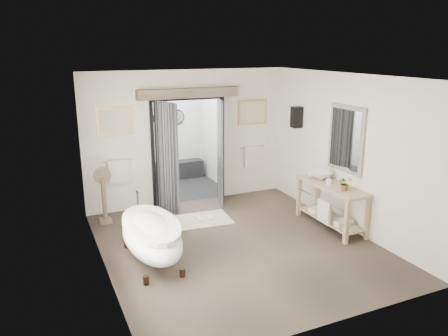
{
  "coord_description": "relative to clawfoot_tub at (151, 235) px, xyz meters",
  "views": [
    {
      "loc": [
        -3.09,
        -6.28,
        3.33
      ],
      "look_at": [
        0.0,
        0.6,
        1.25
      ],
      "focal_mm": 35.0,
      "sensor_mm": 36.0,
      "label": 1
    }
  ],
  "objects": [
    {
      "name": "slippers",
      "position": [
        1.41,
        1.29,
        -0.41
      ],
      "size": [
        0.34,
        0.26,
        0.05
      ],
      "color": "white",
      "rests_on": "rug"
    },
    {
      "name": "room_shell",
      "position": [
        1.49,
        -0.17,
        1.41
      ],
      "size": [
        4.52,
        5.02,
        2.91
      ],
      "color": "silver",
      "rests_on": "ground_plane"
    },
    {
      "name": "soap_bottle_b",
      "position": [
        3.41,
        0.57,
        0.48
      ],
      "size": [
        0.16,
        0.16,
        0.16
      ],
      "primitive_type": "imported",
      "rotation": [
        0.0,
        0.0,
        -0.34
      ],
      "color": "gray",
      "rests_on": "vanity"
    },
    {
      "name": "rug",
      "position": [
        1.33,
        1.31,
        -0.44
      ],
      "size": [
        1.25,
        0.88,
        0.01
      ],
      "primitive_type": "cube",
      "rotation": [
        0.0,
        0.0,
        -0.07
      ],
      "color": "beige",
      "rests_on": "ground_plane"
    },
    {
      "name": "basin",
      "position": [
        3.51,
        0.36,
        0.48
      ],
      "size": [
        0.59,
        0.59,
        0.16
      ],
      "primitive_type": "imported",
      "rotation": [
        0.0,
        0.0,
        -0.34
      ],
      "color": "white",
      "rests_on": "vanity"
    },
    {
      "name": "soap_bottle_a",
      "position": [
        3.41,
        -0.01,
        0.49
      ],
      "size": [
        0.11,
        0.11,
        0.18
      ],
      "primitive_type": "imported",
      "rotation": [
        0.0,
        0.0,
        -0.35
      ],
      "color": "gray",
      "rests_on": "vanity"
    },
    {
      "name": "vanity",
      "position": [
        3.47,
        -0.03,
        0.05
      ],
      "size": [
        0.57,
        1.6,
        0.85
      ],
      "color": "tan",
      "rests_on": "ground_plane"
    },
    {
      "name": "clawfoot_tub",
      "position": [
        0.0,
        0.0,
        0.0
      ],
      "size": [
        0.85,
        1.89,
        0.92
      ],
      "color": "#312113",
      "rests_on": "ground_plane"
    },
    {
      "name": "shower_room",
      "position": [
        1.52,
        3.96,
        0.45
      ],
      "size": [
        2.22,
        2.01,
        2.51
      ],
      "color": "#232326",
      "rests_on": "ground_plane"
    },
    {
      "name": "ground_plane",
      "position": [
        1.52,
        -0.03,
        -0.45
      ],
      "size": [
        5.0,
        5.0,
        0.0
      ],
      "primitive_type": "plane",
      "color": "brown"
    },
    {
      "name": "back_wall_dressing",
      "position": [
        1.52,
        2.28,
        1.11
      ],
      "size": [
        3.82,
        0.79,
        2.52
      ],
      "color": "black",
      "rests_on": "ground_plane"
    },
    {
      "name": "plant",
      "position": [
        3.48,
        -0.38,
        0.53
      ],
      "size": [
        0.27,
        0.25,
        0.27
      ],
      "primitive_type": "imported",
      "rotation": [
        0.0,
        0.0,
        -0.17
      ],
      "color": "gray",
      "rests_on": "vanity"
    },
    {
      "name": "pedestal_mirror",
      "position": [
        -0.42,
        1.96,
        0.04
      ],
      "size": [
        0.34,
        0.22,
        1.14
      ],
      "color": "brown",
      "rests_on": "ground_plane"
    }
  ]
}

